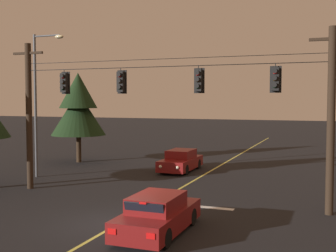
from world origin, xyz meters
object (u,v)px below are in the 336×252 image
(traffic_light_left_inner, at_px, (121,82))
(traffic_light_leftmost, at_px, (64,83))
(car_waiting_near_lane, at_px, (158,215))
(traffic_light_centre, at_px, (198,80))
(car_oncoming_lead, at_px, (181,161))
(street_lamp_corner, at_px, (39,93))
(traffic_light_right_inner, at_px, (275,79))
(tree_verge_near, at_px, (78,107))

(traffic_light_left_inner, bearing_deg, traffic_light_leftmost, 180.00)
(traffic_light_left_inner, distance_m, car_waiting_near_lane, 7.83)
(traffic_light_leftmost, distance_m, traffic_light_left_inner, 3.17)
(traffic_light_centre, distance_m, car_oncoming_lead, 10.27)
(traffic_light_centre, bearing_deg, street_lamp_corner, 164.44)
(traffic_light_leftmost, bearing_deg, traffic_light_right_inner, 0.00)
(traffic_light_left_inner, xyz_separation_m, car_waiting_near_lane, (3.85, -4.78, -4.87))
(car_oncoming_lead, bearing_deg, traffic_light_left_inner, -91.11)
(tree_verge_near, bearing_deg, street_lamp_corner, -77.87)
(traffic_light_centre, xyz_separation_m, car_oncoming_lead, (-3.69, 8.26, -4.87))
(traffic_light_left_inner, relative_size, car_oncoming_lead, 0.28)
(car_waiting_near_lane, bearing_deg, car_oncoming_lead, 105.80)
(traffic_light_right_inner, relative_size, tree_verge_near, 0.18)
(car_oncoming_lead, xyz_separation_m, street_lamp_corner, (-7.11, -5.25, 4.44))
(traffic_light_centre, height_order, car_waiting_near_lane, traffic_light_centre)
(car_waiting_near_lane, relative_size, street_lamp_corner, 0.51)
(traffic_light_right_inner, bearing_deg, traffic_light_left_inner, 180.00)
(car_oncoming_lead, bearing_deg, traffic_light_centre, -65.94)
(traffic_light_leftmost, height_order, traffic_light_left_inner, same)
(tree_verge_near, bearing_deg, traffic_light_left_inner, -48.40)
(traffic_light_right_inner, height_order, tree_verge_near, tree_verge_near)
(traffic_light_leftmost, xyz_separation_m, tree_verge_near, (-5.15, 9.37, -1.38))
(traffic_light_leftmost, bearing_deg, car_oncoming_lead, 68.05)
(traffic_light_right_inner, bearing_deg, tree_verge_near, 148.85)
(traffic_light_centre, xyz_separation_m, street_lamp_corner, (-10.80, 3.01, -0.42))
(traffic_light_leftmost, distance_m, street_lamp_corner, 4.85)
(street_lamp_corner, bearing_deg, car_waiting_near_lane, -35.79)
(traffic_light_leftmost, xyz_separation_m, traffic_light_left_inner, (3.17, 0.00, 0.00))
(traffic_light_centre, distance_m, tree_verge_near, 15.42)
(traffic_light_centre, relative_size, tree_verge_near, 0.18)
(traffic_light_leftmost, xyz_separation_m, traffic_light_right_inner, (10.35, 0.00, 0.00))
(traffic_light_leftmost, relative_size, street_lamp_corner, 0.14)
(traffic_light_left_inner, distance_m, tree_verge_near, 12.61)
(traffic_light_right_inner, bearing_deg, traffic_light_centre, 180.00)
(car_waiting_near_lane, height_order, car_oncoming_lead, same)
(street_lamp_corner, bearing_deg, tree_verge_near, 102.13)
(car_oncoming_lead, distance_m, street_lamp_corner, 9.89)
(car_waiting_near_lane, relative_size, tree_verge_near, 0.65)
(street_lamp_corner, xyz_separation_m, tree_verge_near, (-1.37, 6.36, -0.96))
(street_lamp_corner, distance_m, tree_verge_near, 6.58)
(traffic_light_centre, height_order, street_lamp_corner, street_lamp_corner)
(car_oncoming_lead, height_order, street_lamp_corner, street_lamp_corner)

